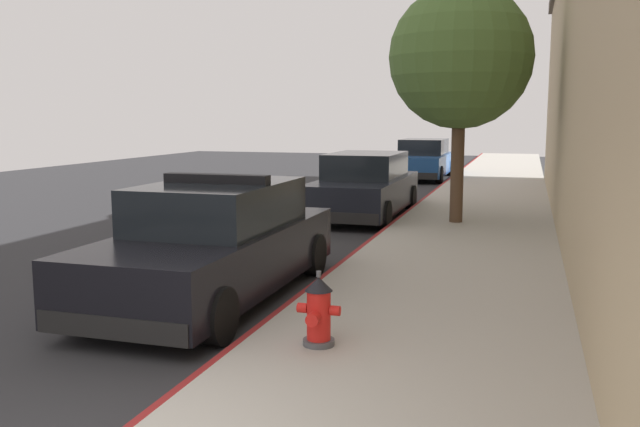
# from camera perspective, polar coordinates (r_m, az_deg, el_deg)

# --- Properties ---
(ground_plane) EXTENTS (30.65, 60.00, 0.20)m
(ground_plane) POSITION_cam_1_polar(r_m,az_deg,el_deg) (15.33, -10.57, -1.50)
(ground_plane) COLOR #2B2B2D
(sidewalk_pavement) EXTENTS (3.31, 60.00, 0.17)m
(sidewalk_pavement) POSITION_cam_1_polar(r_m,az_deg,el_deg) (13.61, 12.41, -1.99)
(sidewalk_pavement) COLOR #ADA89E
(sidewalk_pavement) RESTS_ON ground
(curb_painted_edge) EXTENTS (0.08, 60.00, 0.17)m
(curb_painted_edge) POSITION_cam_1_polar(r_m,az_deg,el_deg) (13.85, 5.41, -1.66)
(curb_painted_edge) COLOR maroon
(curb_painted_edge) RESTS_ON ground
(police_cruiser) EXTENTS (1.94, 4.84, 1.68)m
(police_cruiser) POSITION_cam_1_polar(r_m,az_deg,el_deg) (9.20, -8.78, -2.55)
(police_cruiser) COLOR black
(police_cruiser) RESTS_ON ground
(parked_car_silver_ahead) EXTENTS (1.94, 4.84, 1.56)m
(parked_car_silver_ahead) POSITION_cam_1_polar(r_m,az_deg,el_deg) (16.54, 3.80, 2.27)
(parked_car_silver_ahead) COLOR black
(parked_car_silver_ahead) RESTS_ON ground
(parked_car_dark_far) EXTENTS (1.94, 4.84, 1.56)m
(parked_car_dark_far) POSITION_cam_1_polar(r_m,az_deg,el_deg) (26.96, 8.71, 4.48)
(parked_car_dark_far) COLOR navy
(parked_car_dark_far) RESTS_ON ground
(fire_hydrant) EXTENTS (0.44, 0.40, 0.76)m
(fire_hydrant) POSITION_cam_1_polar(r_m,az_deg,el_deg) (6.81, -0.13, -8.26)
(fire_hydrant) COLOR #4C4C51
(fire_hydrant) RESTS_ON sidewalk_pavement
(street_tree) EXTENTS (3.02, 3.02, 5.02)m
(street_tree) POSITION_cam_1_polar(r_m,az_deg,el_deg) (14.89, 11.76, 12.73)
(street_tree) COLOR brown
(street_tree) RESTS_ON sidewalk_pavement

